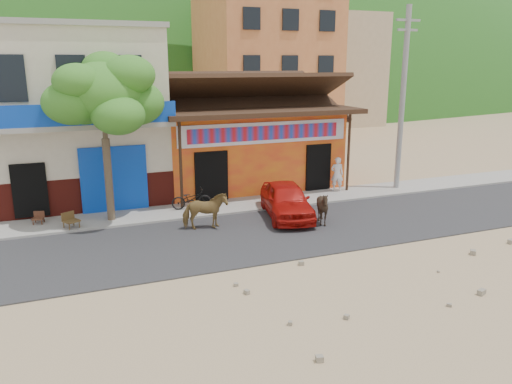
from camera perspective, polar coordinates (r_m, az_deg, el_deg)
ground at (r=15.02m, az=4.12°, el=-7.89°), size 120.00×120.00×0.00m
road at (r=17.14m, az=0.51°, el=-4.87°), size 60.00×5.00×0.04m
sidewalk at (r=20.26m, az=-3.19°, el=-1.68°), size 60.00×2.00×0.12m
dance_club at (r=24.21m, az=-1.74°, el=5.24°), size 8.00×6.00×3.60m
cafe_building at (r=22.60m, az=-20.15°, el=8.05°), size 7.00×6.00×7.00m
apartment_front at (r=39.47m, az=0.99°, el=14.99°), size 9.00×9.00×12.00m
apartment_rear at (r=48.83m, az=8.28°, el=13.60°), size 8.00×8.00×10.00m
hillside at (r=82.94m, az=-18.17°, el=18.25°), size 100.00×40.00×24.00m
tree at (r=18.53m, az=-16.83°, el=5.87°), size 3.00×3.00×6.00m
utility_pole at (r=23.40m, az=16.39°, el=10.07°), size 0.24×0.24×8.00m
cow_tan at (r=17.53m, az=-5.85°, el=-2.19°), size 1.62×0.88×1.31m
cow_dark at (r=18.10m, az=7.67°, el=-1.78°), size 1.49×1.43×1.27m
red_car at (r=18.86m, az=3.49°, el=-0.91°), size 2.35×4.12×1.32m
scooter at (r=19.79m, az=-7.39°, el=-0.77°), size 1.61×0.69×0.82m
pedestrian at (r=22.57m, az=9.25°, el=2.03°), size 0.66×0.54×1.55m
cafe_chair_left at (r=19.46m, az=-23.68°, el=-2.21°), size 0.45×0.45×0.79m
cafe_chair_right at (r=18.50m, az=-20.44°, el=-2.37°), size 0.64×0.64×1.02m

